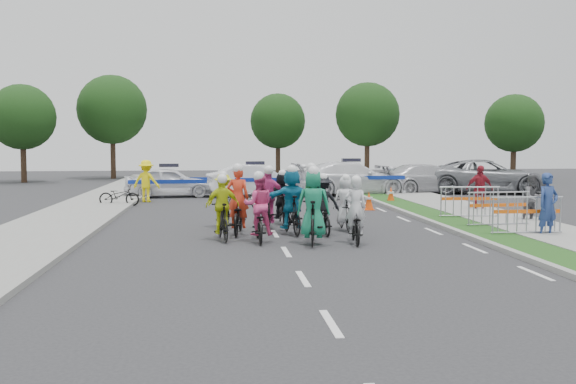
{
  "coord_description": "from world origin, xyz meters",
  "views": [
    {
      "loc": [
        -1.58,
        -14.82,
        2.57
      ],
      "look_at": [
        0.49,
        4.08,
        1.1
      ],
      "focal_mm": 40.0,
      "sensor_mm": 36.0,
      "label": 1
    }
  ],
  "objects": [
    {
      "name": "spectator_1",
      "position": [
        8.38,
        4.49,
        0.8
      ],
      "size": [
        0.9,
        0.78,
        1.59
      ],
      "primitive_type": "imported",
      "rotation": [
        0.0,
        0.0,
        0.25
      ],
      "color": "#504F54",
      "rests_on": "ground"
    },
    {
      "name": "civilian_suv",
      "position": [
        11.97,
        16.39,
        0.85
      ],
      "size": [
        6.6,
        4.07,
        1.71
      ],
      "primitive_type": "imported",
      "rotation": [
        0.0,
        0.0,
        1.36
      ],
      "color": "gray",
      "rests_on": "ground"
    },
    {
      "name": "rider_8",
      "position": [
        1.15,
        3.9,
        0.73
      ],
      "size": [
        0.84,
        1.96,
        1.98
      ],
      "rotation": [
        0.0,
        0.0,
        3.11
      ],
      "color": "black",
      "rests_on": "ground"
    },
    {
      "name": "rider_0",
      "position": [
        1.9,
        1.16,
        0.58
      ],
      "size": [
        0.78,
        1.76,
        1.74
      ],
      "rotation": [
        0.0,
        0.0,
        3.03
      ],
      "color": "black",
      "rests_on": "ground"
    },
    {
      "name": "spectator_2",
      "position": [
        8.02,
        7.84,
        0.87
      ],
      "size": [
        1.03,
        0.45,
        1.73
      ],
      "primitive_type": "imported",
      "rotation": [
        0.0,
        0.0,
        -0.03
      ],
      "color": "maroon",
      "rests_on": "ground"
    },
    {
      "name": "barrier_0",
      "position": [
        6.7,
        1.56,
        0.56
      ],
      "size": [
        2.01,
        0.53,
        1.12
      ],
      "primitive_type": null,
      "rotation": [
        0.0,
        0.0,
        -0.01
      ],
      "color": "#A5A8AD",
      "rests_on": "ground"
    },
    {
      "name": "curb_right",
      "position": [
        5.1,
        5.0,
        0.06
      ],
      "size": [
        0.2,
        60.0,
        0.12
      ],
      "primitive_type": "cube",
      "color": "gray",
      "rests_on": "ground"
    },
    {
      "name": "cone_1",
      "position": [
        5.73,
        11.7,
        0.34
      ],
      "size": [
        0.4,
        0.4,
        0.7
      ],
      "color": "#F24C0C",
      "rests_on": "ground"
    },
    {
      "name": "cone_0",
      "position": [
        4.15,
        9.07,
        0.34
      ],
      "size": [
        0.4,
        0.4,
        0.7
      ],
      "color": "#F24C0C",
      "rests_on": "ground"
    },
    {
      "name": "rider_5",
      "position": [
        0.46,
        2.9,
        0.82
      ],
      "size": [
        1.61,
        1.91,
        1.95
      ],
      "rotation": [
        0.0,
        0.0,
        3.29
      ],
      "color": "black",
      "rests_on": "ground"
    },
    {
      "name": "parked_bike",
      "position": [
        -5.57,
        11.64,
        0.43
      ],
      "size": [
        1.68,
        0.76,
        0.86
      ],
      "primitive_type": "imported",
      "rotation": [
        0.0,
        0.0,
        1.45
      ],
      "color": "black",
      "rests_on": "ground"
    },
    {
      "name": "rider_3",
      "position": [
        -1.47,
        1.98,
        0.68
      ],
      "size": [
        0.93,
        1.72,
        1.76
      ],
      "rotation": [
        0.0,
        0.0,
        3.28
      ],
      "color": "black",
      "rests_on": "ground"
    },
    {
      "name": "tree_3",
      "position": [
        -9.0,
        32.0,
        4.89
      ],
      "size": [
        4.9,
        4.9,
        7.35
      ],
      "color": "#382619",
      "rests_on": "ground"
    },
    {
      "name": "police_car_0",
      "position": [
        -3.87,
        15.79,
        0.71
      ],
      "size": [
        4.32,
        2.11,
        1.42
      ],
      "primitive_type": "imported",
      "rotation": [
        0.0,
        0.0,
        1.68
      ],
      "color": "white",
      "rests_on": "ground"
    },
    {
      "name": "rider_7",
      "position": [
        2.11,
        3.51,
        0.65
      ],
      "size": [
        0.7,
        1.58,
        1.65
      ],
      "rotation": [
        0.0,
        0.0,
        3.16
      ],
      "color": "black",
      "rests_on": "ground"
    },
    {
      "name": "rider_4",
      "position": [
        1.33,
        2.81,
        0.68
      ],
      "size": [
        0.99,
        1.73,
        1.73
      ],
      "rotation": [
        0.0,
        0.0,
        3.2
      ],
      "color": "black",
      "rests_on": "ground"
    },
    {
      "name": "sidewalk_left",
      "position": [
        -6.5,
        5.0,
        0.07
      ],
      "size": [
        3.0,
        60.0,
        0.13
      ],
      "primitive_type": "cube",
      "color": "gray",
      "rests_on": "ground"
    },
    {
      "name": "barrier_1",
      "position": [
        6.7,
        3.33,
        0.56
      ],
      "size": [
        2.04,
        0.7,
        1.12
      ],
      "primitive_type": null,
      "rotation": [
        0.0,
        0.0,
        0.1
      ],
      "color": "#A5A8AD",
      "rests_on": "ground"
    },
    {
      "name": "tree_4",
      "position": [
        3.0,
        34.0,
        4.19
      ],
      "size": [
        4.2,
        4.2,
        6.3
      ],
      "color": "#382619",
      "rests_on": "ground"
    },
    {
      "name": "rider_11",
      "position": [
        0.43,
        5.22,
        0.73
      ],
      "size": [
        1.38,
        1.65,
        1.72
      ],
      "rotation": [
        0.0,
        0.0,
        3.18
      ],
      "color": "black",
      "rests_on": "ground"
    },
    {
      "name": "tree_2",
      "position": [
        18.0,
        26.0,
        3.83
      ],
      "size": [
        3.85,
        3.85,
        5.77
      ],
      "color": "#382619",
      "rests_on": "ground"
    },
    {
      "name": "ground",
      "position": [
        0.0,
        0.0,
        0.0
      ],
      "size": [
        90.0,
        90.0,
        0.0
      ],
      "primitive_type": "plane",
      "color": "#28282B",
      "rests_on": "ground"
    },
    {
      "name": "rider_10",
      "position": [
        -1.42,
        4.51,
        0.67
      ],
      "size": [
        1.03,
        1.76,
        1.71
      ],
      "rotation": [
        0.0,
        0.0,
        2.95
      ],
      "color": "black",
      "rests_on": "ground"
    },
    {
      "name": "grass_strip",
      "position": [
        5.8,
        5.0,
        0.06
      ],
      "size": [
        1.2,
        60.0,
        0.11
      ],
      "primitive_type": "cube",
      "color": "#1E4315",
      "rests_on": "ground"
    },
    {
      "name": "marshal_hiviz",
      "position": [
        -4.66,
        13.31,
        0.91
      ],
      "size": [
        1.31,
        0.97,
        1.81
      ],
      "primitive_type": "imported",
      "rotation": [
        0.0,
        0.0,
        2.87
      ],
      "color": "#FDE90D",
      "rests_on": "ground"
    },
    {
      "name": "police_car_1",
      "position": [
        0.2,
        15.99,
        0.75
      ],
      "size": [
        4.79,
        2.35,
        1.51
      ],
      "primitive_type": "imported",
      "rotation": [
        0.0,
        0.0,
        1.74
      ],
      "color": "white",
      "rests_on": "ground"
    },
    {
      "name": "sidewalk_right",
      "position": [
        7.6,
        5.0,
        0.07
      ],
      "size": [
        2.4,
        60.0,
        0.13
      ],
      "primitive_type": "cube",
      "color": "gray",
      "rests_on": "ground"
    },
    {
      "name": "civilian_sedan",
      "position": [
        8.97,
        16.51,
        0.74
      ],
      "size": [
        5.4,
        2.89,
        1.49
      ],
      "primitive_type": "imported",
      "rotation": [
        0.0,
        0.0,
        1.73
      ],
      "color": "silver",
      "rests_on": "ground"
    },
    {
      "name": "tree_1",
      "position": [
        9.0,
        30.0,
        4.54
      ],
      "size": [
        4.55,
        4.55,
        6.82
      ],
      "color": "#382619",
      "rests_on": "ground"
    },
    {
      "name": "tree_0",
      "position": [
        -14.0,
        28.0,
        4.19
      ],
      "size": [
        4.2,
        4.2,
        6.3
      ],
      "color": "#382619",
      "rests_on": "ground"
    },
    {
      "name": "rider_6",
      "position": [
        -1.03,
        3.09,
        0.66
      ],
      "size": [
        0.92,
        2.03,
        2.0
      ],
      "rotation": [
        0.0,
        0.0,
        3.02
      ],
      "color": "black",
      "rests_on": "ground"
    },
    {
      "name": "spectator_0",
      "position": [
        7.23,
        1.45,
        0.88
      ],
      "size": [
        0.74,
        0.59,
        1.76
      ],
      "primitive_type": "imported",
      "rotation": [
        0.0,
        0.0,
        0.31
      ],
      "color": "navy",
      "rests_on": "ground"
    },
    {
      "name": "rider_2",
      "position": [
        -0.54,
        1.64,
        0.69
      ],
      "size": [
        0.77,
        1.81,
        1.84
      ],
      "rotation": [
        0.0,
        0.0,
        3.15
      ],
      "color": "black",
      "rests_on": "ground"
    },
    {
      "name": "rider_9",
      "position": [
        -0.09,
        4.1,
        0.73
      ],
      "size": [
        1.0,
        1.86,
        1.9
      ],
      "rotation": [
        0.0,
        0.0,
        3.01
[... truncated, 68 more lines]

